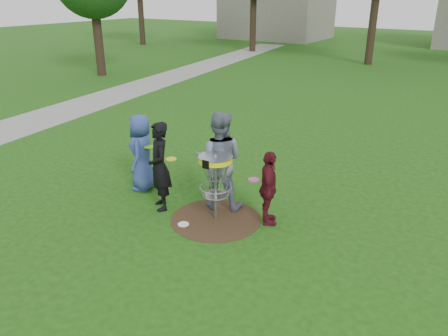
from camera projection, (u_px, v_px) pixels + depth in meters
The scene contains 10 objects.
ground at pixel (216, 219), 8.68m from camera, with size 100.00×100.00×0.00m, color #19470F.
dirt_patch at pixel (216, 219), 8.68m from camera, with size 1.80×1.80×0.01m, color #47331E.
concrete_path at pixel (130, 90), 19.91m from camera, with size 2.20×40.00×0.02m, color #9E9E99.
player_blue at pixel (142, 152), 9.74m from camera, with size 0.85×0.55×1.74m, color #32468B.
player_black at pixel (159, 167), 8.81m from camera, with size 0.67×0.44×1.85m, color black.
player_grey at pixel (219, 161), 8.84m from camera, with size 0.99×0.77×2.05m, color slate.
player_maroon at pixel (268, 188), 8.28m from camera, with size 0.87×0.36×1.48m, color #56131D.
disc_on_grass at pixel (183, 224), 8.47m from camera, with size 0.22×0.22×0.02m, color white.
disc_golf_basket at pixel (215, 172), 8.30m from camera, with size 0.66×0.67×1.38m.
held_discs at pixel (196, 160), 8.71m from camera, with size 2.83×0.67×0.37m.
Camera 1 is at (4.26, -6.36, 4.22)m, focal length 35.00 mm.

